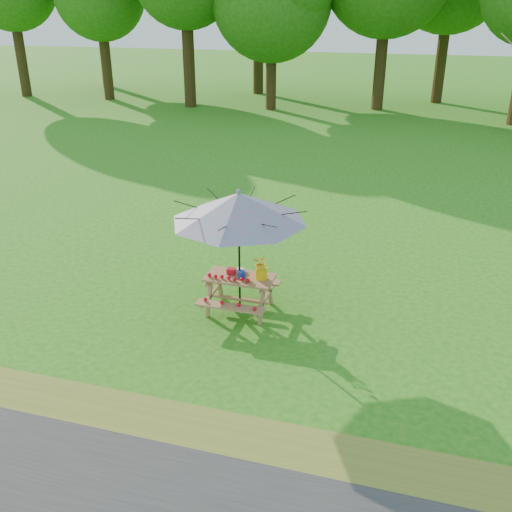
# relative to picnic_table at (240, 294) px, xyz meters

# --- Properties ---
(ground) EXTENTS (120.00, 120.00, 0.00)m
(ground) POSITION_rel_picnic_table_xyz_m (3.26, -0.50, -0.33)
(ground) COLOR #237015
(ground) RESTS_ON ground
(drygrass_strip) EXTENTS (120.00, 1.20, 0.01)m
(drygrass_strip) POSITION_rel_picnic_table_xyz_m (3.26, -3.30, -0.32)
(drygrass_strip) COLOR olive
(drygrass_strip) RESTS_ON ground
(picnic_table) EXTENTS (1.20, 1.32, 0.67)m
(picnic_table) POSITION_rel_picnic_table_xyz_m (0.00, 0.00, 0.00)
(picnic_table) COLOR #A66D4B
(picnic_table) RESTS_ON ground
(patio_umbrella) EXTENTS (2.43, 2.43, 2.26)m
(patio_umbrella) POSITION_rel_picnic_table_xyz_m (0.00, 0.00, 1.62)
(patio_umbrella) COLOR black
(patio_umbrella) RESTS_ON ground
(produce_bins) EXTENTS (0.37, 0.35, 0.13)m
(produce_bins) POSITION_rel_picnic_table_xyz_m (-0.04, 0.05, 0.40)
(produce_bins) COLOR red
(produce_bins) RESTS_ON picnic_table
(tomatoes_row) EXTENTS (0.77, 0.13, 0.07)m
(tomatoes_row) POSITION_rel_picnic_table_xyz_m (-0.15, -0.18, 0.38)
(tomatoes_row) COLOR red
(tomatoes_row) RESTS_ON picnic_table
(flower_bucket) EXTENTS (0.31, 0.28, 0.44)m
(flower_bucket) POSITION_rel_picnic_table_xyz_m (0.39, 0.03, 0.58)
(flower_bucket) COLOR yellow
(flower_bucket) RESTS_ON picnic_table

